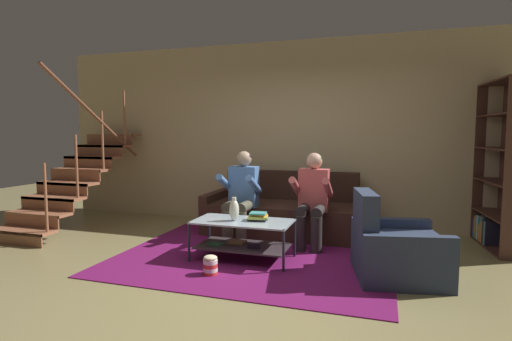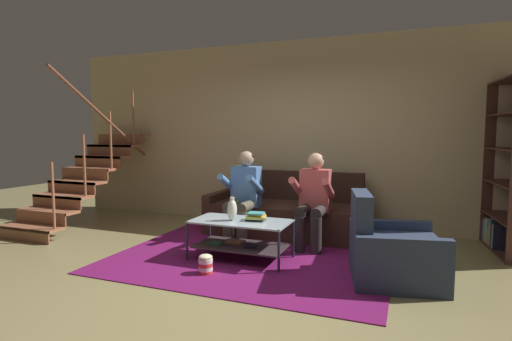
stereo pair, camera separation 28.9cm
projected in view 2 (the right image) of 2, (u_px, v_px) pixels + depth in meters
ground at (244, 274)px, 4.14m from camera, size 16.80×16.80×0.00m
back_partition at (304, 134)px, 6.29m from camera, size 8.40×0.12×2.90m
staircase_run at (84, 173)px, 6.32m from camera, size 0.94×2.26×2.37m
couch at (289, 214)px, 5.81m from camera, size 2.29×0.98×0.88m
person_seated_left at (243, 192)px, 5.42m from camera, size 0.50×0.58×1.22m
person_seated_right at (313, 196)px, 5.07m from camera, size 0.50×0.58×1.21m
coffee_table at (240, 234)px, 4.60m from camera, size 1.13×0.58×0.46m
area_rug at (265, 247)px, 5.12m from camera, size 3.16×3.32×0.01m
vase at (232, 210)px, 4.58m from camera, size 0.11×0.11×0.27m
book_stack at (256, 217)px, 4.58m from camera, size 0.26×0.22×0.09m
armchair at (391, 253)px, 3.95m from camera, size 1.00×1.01×0.88m
popcorn_tub at (206, 264)px, 4.14m from camera, size 0.15×0.15×0.21m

